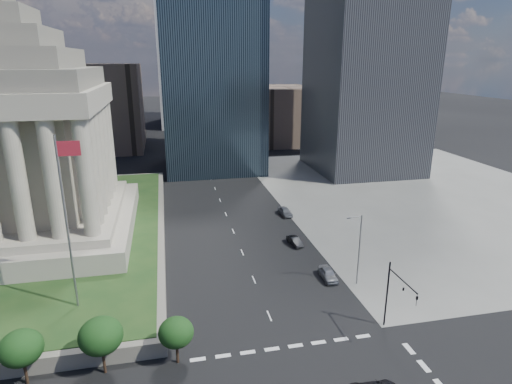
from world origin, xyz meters
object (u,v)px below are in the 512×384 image
object	(u,v)px
war_memorial	(6,115)
parked_sedan_far	(285,212)
parked_sedan_mid	(295,241)
street_lamp_north	(358,246)
flagpole	(67,215)
parked_sedan_near	(328,274)
traffic_signal_ne	(396,292)

from	to	relation	value
war_memorial	parked_sedan_far	xyz separation A→B (m)	(45.30, 4.91, -20.61)
parked_sedan_mid	parked_sedan_far	distance (m)	14.09
street_lamp_north	parked_sedan_far	bearing A→B (deg)	94.16
flagpole	parked_sedan_near	size ratio (longest dim) A/B	4.44
parked_sedan_near	parked_sedan_mid	world-z (taller)	parked_sedan_near
war_memorial	traffic_signal_ne	size ratio (longest dim) A/B	4.88
street_lamp_north	parked_sedan_near	world-z (taller)	street_lamp_north
street_lamp_north	flagpole	bearing A→B (deg)	-178.37
street_lamp_north	parked_sedan_far	distance (m)	28.40
traffic_signal_ne	flagpole	bearing A→B (deg)	163.29
war_memorial	parked_sedan_far	size ratio (longest dim) A/B	8.44
war_memorial	street_lamp_north	size ratio (longest dim) A/B	3.90
traffic_signal_ne	street_lamp_north	world-z (taller)	street_lamp_north
parked_sedan_far	war_memorial	bearing A→B (deg)	-177.83
street_lamp_north	parked_sedan_near	distance (m)	6.18
traffic_signal_ne	parked_sedan_near	xyz separation A→B (m)	(-2.35, 13.35, -4.48)
traffic_signal_ne	street_lamp_north	size ratio (longest dim) A/B	0.80
street_lamp_north	parked_sedan_far	world-z (taller)	street_lamp_north
war_memorial	parked_sedan_near	xyz separation A→B (m)	(44.15, -20.95, -20.63)
flagpole	traffic_signal_ne	distance (m)	36.69
parked_sedan_far	parked_sedan_near	bearing A→B (deg)	-96.55
parked_sedan_near	war_memorial	bearing A→B (deg)	156.62
traffic_signal_ne	parked_sedan_near	size ratio (longest dim) A/B	1.78
war_memorial	traffic_signal_ne	world-z (taller)	war_memorial
flagpole	traffic_signal_ne	bearing A→B (deg)	-16.71
parked_sedan_mid	street_lamp_north	bearing A→B (deg)	-82.00
parked_sedan_near	parked_sedan_mid	bearing A→B (deg)	97.50
flagpole	parked_sedan_far	bearing A→B (deg)	41.11
parked_sedan_near	parked_sedan_mid	xyz separation A→B (m)	(-1.15, 11.96, -0.11)
parked_sedan_near	traffic_signal_ne	bearing A→B (deg)	-78.02
traffic_signal_ne	parked_sedan_near	bearing A→B (deg)	99.98
parked_sedan_mid	parked_sedan_far	world-z (taller)	parked_sedan_far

